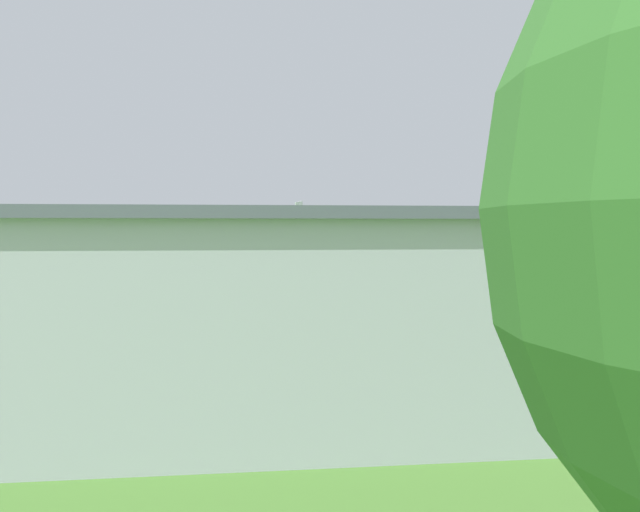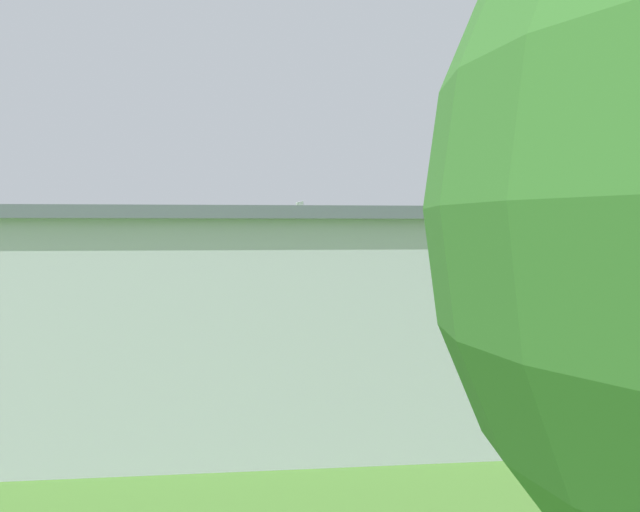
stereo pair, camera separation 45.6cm
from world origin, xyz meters
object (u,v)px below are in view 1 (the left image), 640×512
at_px(car_black, 508,326).
at_px(car_blue, 177,328).
at_px(person_by_parked_cars, 241,320).
at_px(biplane, 316,223).
at_px(car_green, 35,334).
at_px(car_silver, 291,323).
at_px(person_near_hangar_door, 444,321).
at_px(hangar, 368,305).

relative_size(car_black, car_blue, 0.89).
bearing_deg(car_blue, person_by_parked_cars, -143.98).
bearing_deg(biplane, car_green, 55.55).
bearing_deg(car_silver, person_by_parked_cars, -33.28).
height_order(car_black, person_near_hangar_door, car_black).
xyz_separation_m(person_by_parked_cars, person_near_hangar_door, (-12.48, 1.37, -0.08)).
distance_m(biplane, car_green, 32.88).
bearing_deg(car_green, person_near_hangar_door, -172.54).
relative_size(biplane, person_by_parked_cars, 5.02).
height_order(biplane, person_near_hangar_door, biplane).
height_order(hangar, car_green, hangar).
xyz_separation_m(hangar, car_blue, (8.29, -15.10, -2.78)).
height_order(car_black, car_blue, car_black).
bearing_deg(car_silver, hangar, 96.05).
bearing_deg(person_near_hangar_door, person_by_parked_cars, -6.25).
bearing_deg(person_near_hangar_door, car_black, 128.63).
xyz_separation_m(biplane, car_black, (-8.08, 27.00, -6.11)).
height_order(biplane, car_silver, biplane).
distance_m(biplane, car_blue, 27.83).
distance_m(hangar, car_black, 17.00).
bearing_deg(biplane, person_by_parked_cars, 72.10).
relative_size(car_silver, car_green, 1.02).
height_order(hangar, car_silver, hangar).
xyz_separation_m(biplane, car_blue, (10.86, 24.87, -6.18)).
relative_size(hangar, person_by_parked_cars, 14.91).
relative_size(car_blue, person_near_hangar_door, 3.11).
relative_size(biplane, car_green, 1.95).
bearing_deg(car_green, biplane, -124.45).
distance_m(biplane, car_silver, 25.21).
xyz_separation_m(hangar, car_green, (15.70, -13.34, -2.76)).
relative_size(car_blue, car_green, 1.10).
distance_m(car_blue, car_green, 7.61).
relative_size(car_silver, person_near_hangar_door, 2.88).
bearing_deg(car_black, car_silver, -13.29).
bearing_deg(person_near_hangar_door, hangar, 64.35).
bearing_deg(car_silver, car_green, 10.28).
distance_m(car_blue, person_near_hangar_door, 16.23).
height_order(car_silver, person_by_parked_cars, car_silver).
bearing_deg(car_silver, car_black, 166.71).
bearing_deg(person_near_hangar_door, biplane, -77.27).
xyz_separation_m(hangar, person_by_parked_cars, (4.59, -17.79, -2.73)).
bearing_deg(biplane, car_silver, 79.99).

